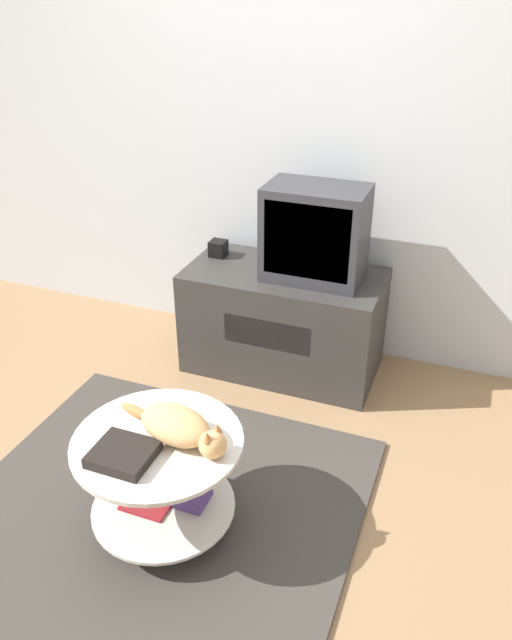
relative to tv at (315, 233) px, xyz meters
The scene contains 9 objects.
ground_plane 1.55m from the tv, 102.59° to the right, with size 12.00×12.00×0.00m, color #93704C.
wall_back 0.65m from the tv, 128.49° to the left, with size 8.00×0.05×2.60m.
rug 1.54m from the tv, 102.59° to the right, with size 1.65×1.58×0.02m.
tv_stand 0.56m from the tv, behind, with size 1.06×0.54×0.59m.
tv is the anchor object (origin of this frame).
speaker 0.62m from the tv, behind, with size 0.09×0.09×0.09m.
coffee_table 1.44m from the tv, 98.98° to the right, with size 0.65×0.65×0.45m.
dvd_box 1.52m from the tv, 100.61° to the right, with size 0.22×0.20×0.04m.
cat 1.33m from the tv, 95.84° to the right, with size 0.51×0.25×0.13m.
Camera 1 is at (1.07, -1.61, 2.00)m, focal length 35.00 mm.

